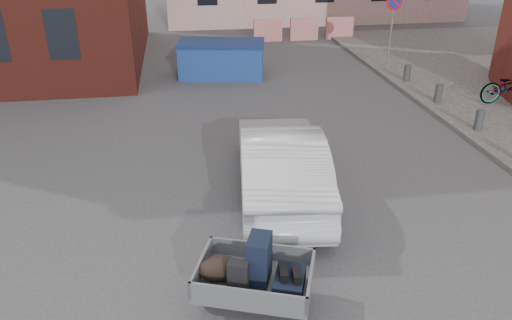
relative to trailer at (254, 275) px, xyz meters
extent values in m
plane|color=#38383A|center=(0.78, 2.11, -0.61)|extent=(120.00, 120.00, 0.00)
cylinder|color=gray|center=(6.78, 11.61, 0.81)|extent=(0.07, 0.07, 2.60)
cylinder|color=red|center=(6.78, 11.59, 1.86)|extent=(0.60, 0.03, 0.60)
cylinder|color=navy|center=(6.78, 11.57, 1.86)|extent=(0.44, 0.03, 0.44)
cylinder|color=#3A3A3D|center=(6.78, 5.51, -0.21)|extent=(0.22, 0.22, 0.55)
cylinder|color=#3A3A3D|center=(6.78, 7.71, -0.21)|extent=(0.22, 0.22, 0.55)
cylinder|color=#3A3A3D|center=(6.78, 9.91, -0.21)|extent=(0.22, 0.22, 0.55)
cube|color=red|center=(3.28, 17.11, -0.11)|extent=(1.30, 0.18, 1.00)
cube|color=red|center=(4.98, 17.11, -0.11)|extent=(1.30, 0.18, 1.00)
cube|color=red|center=(6.68, 17.11, -0.11)|extent=(1.30, 0.18, 1.00)
cylinder|color=black|center=(-0.67, 0.24, -0.39)|extent=(0.24, 0.45, 0.44)
cylinder|color=black|center=(0.69, -0.25, -0.39)|extent=(0.24, 0.45, 0.44)
cube|color=slate|center=(0.01, 0.00, -0.15)|extent=(1.88, 1.58, 0.08)
cube|color=slate|center=(-0.72, 0.26, 0.03)|extent=(0.41, 1.05, 0.28)
cube|color=slate|center=(0.74, -0.27, 0.03)|extent=(0.41, 1.05, 0.28)
cube|color=slate|center=(0.19, 0.49, 0.03)|extent=(1.52, 0.58, 0.28)
cube|color=slate|center=(-0.17, -0.50, 0.03)|extent=(1.52, 0.58, 0.28)
cube|color=slate|center=(0.32, 0.84, -0.21)|extent=(0.31, 0.69, 0.06)
cube|color=black|center=(0.07, 0.03, 0.24)|extent=(0.44, 0.53, 0.70)
cube|color=black|center=(0.45, -0.27, 0.02)|extent=(0.58, 0.70, 0.25)
ellipsoid|color=black|center=(-0.48, 0.12, 0.07)|extent=(0.69, 0.54, 0.36)
cube|color=black|center=(-0.24, -0.18, 0.13)|extent=(0.32, 0.26, 0.48)
ellipsoid|color=#172AB3|center=(0.08, 0.34, 0.01)|extent=(0.44, 0.41, 0.24)
cube|color=black|center=(0.35, -0.29, 0.21)|extent=(0.13, 0.28, 0.13)
cube|color=black|center=(0.52, -0.35, 0.21)|extent=(0.13, 0.28, 0.13)
cube|color=navy|center=(0.67, 11.82, -0.03)|extent=(3.11, 1.95, 1.16)
cube|color=navy|center=(0.67, 11.82, 0.60)|extent=(3.22, 2.07, 0.10)
imported|color=silver|center=(1.02, 3.18, 0.14)|extent=(2.06, 4.68, 1.50)
imported|color=black|center=(8.87, 7.37, 0.01)|extent=(1.90, 0.69, 0.99)
camera|label=1|loc=(-0.85, -5.53, 4.52)|focal=35.00mm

